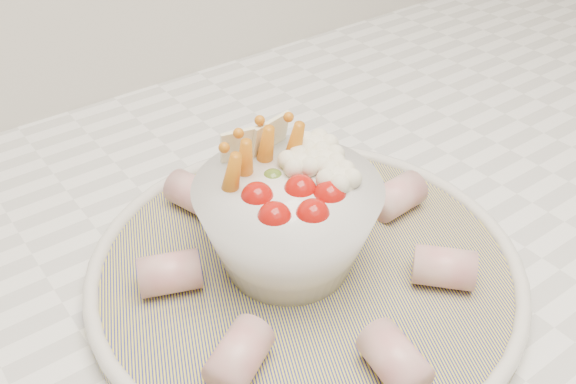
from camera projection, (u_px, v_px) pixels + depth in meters
serving_platter at (306, 268)px, 0.51m from camera, size 0.45×0.45×0.02m
veggie_bowl at (289, 219)px, 0.48m from camera, size 0.14×0.14×0.11m
cured_meat_rolls at (305, 250)px, 0.50m from camera, size 0.25×0.28×0.03m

